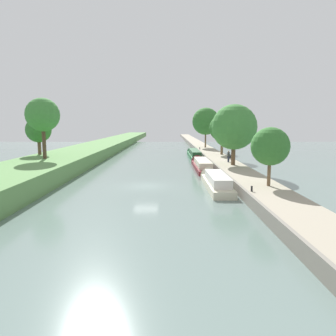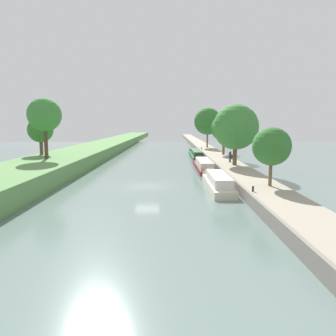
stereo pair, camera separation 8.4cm
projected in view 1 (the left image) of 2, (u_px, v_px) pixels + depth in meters
The scene contains 17 objects.
ground_plane at pixel (147, 186), 32.98m from camera, with size 160.00×160.00×0.00m, color slate.
left_grassy_bank at pixel (21, 176), 32.90m from camera, with size 8.68×260.00×1.98m.
right_towpath at pixel (250, 181), 32.86m from camera, with size 3.82×260.00×0.96m.
stone_quay at pixel (231, 181), 32.87m from camera, with size 0.25×260.00×1.01m.
narrowboat_cream at pixel (217, 181), 32.10m from camera, with size 2.05×11.06×2.18m.
narrowboat_maroon at pixel (203, 165), 45.66m from camera, with size 2.14×13.32×2.16m.
narrowboat_green at pixel (196, 154), 60.98m from camera, with size 1.96×15.71×2.12m.
tree_rightbank_near at pixel (272, 147), 27.59m from camera, with size 3.37×3.37×5.21m.
tree_rightbank_midnear at pixel (236, 127), 41.59m from camera, with size 6.00×6.00×8.05m.
tree_rightbank_midfar at pixel (224, 128), 55.86m from camera, with size 4.63×4.63×7.01m.
tree_rightbank_far at pixel (207, 121), 72.29m from camera, with size 6.21×6.21×9.13m.
tree_leftbank_downstream at pixel (40, 130), 45.56m from camera, with size 3.62×3.62×5.40m.
tree_leftbank_upstream at pixel (44, 115), 39.86m from camera, with size 4.25×4.25×7.72m.
person_walking at pixel (230, 156), 45.24m from camera, with size 0.34×0.34×1.66m.
mooring_bollard_near at pixel (253, 189), 25.69m from camera, with size 0.16×0.16×0.45m.
mooring_bollard_far at pixel (201, 148), 67.78m from camera, with size 0.16×0.16×0.45m.
park_bench at pixel (231, 156), 50.90m from camera, with size 0.44×1.50×0.47m.
Camera 1 is at (2.34, -32.38, 6.47)m, focal length 33.68 mm.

